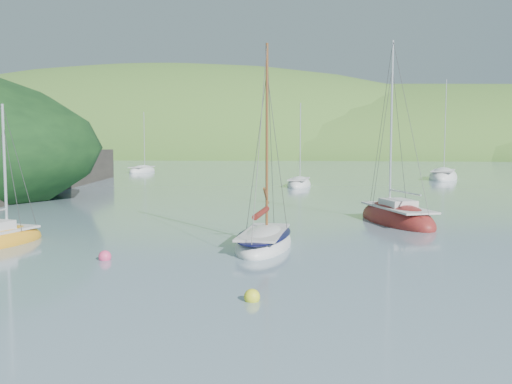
# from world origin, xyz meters

# --- Properties ---
(ground) EXTENTS (700.00, 700.00, 0.00)m
(ground) POSITION_xyz_m (0.00, 0.00, 0.00)
(ground) COLOR slate
(ground) RESTS_ON ground
(shoreline_hills) EXTENTS (690.00, 135.00, 56.00)m
(shoreline_hills) POSITION_xyz_m (-9.66, 172.42, 0.00)
(shoreline_hills) COLOR #336827
(shoreline_hills) RESTS_ON ground
(daysailer_white) EXTENTS (2.34, 6.14, 9.38)m
(daysailer_white) POSITION_xyz_m (-1.19, 7.86, 0.22)
(daysailer_white) COLOR silver
(daysailer_white) RESTS_ON ground
(sloop_red) EXTENTS (5.10, 7.86, 11.01)m
(sloop_red) POSITION_xyz_m (5.05, 16.17, 0.21)
(sloop_red) COLOR maroon
(sloop_red) RESTS_ON ground
(distant_sloop_a) EXTENTS (2.52, 6.48, 9.13)m
(distant_sloop_a) POSITION_xyz_m (-2.52, 41.06, 0.16)
(distant_sloop_a) COLOR silver
(distant_sloop_a) RESTS_ON ground
(distant_sloop_b) EXTENTS (5.11, 9.58, 12.98)m
(distant_sloop_b) POSITION_xyz_m (13.59, 54.58, 0.21)
(distant_sloop_b) COLOR silver
(distant_sloop_b) RESTS_ON ground
(distant_sloop_c) EXTENTS (3.06, 6.92, 9.58)m
(distant_sloop_c) POSITION_xyz_m (-27.41, 63.42, 0.17)
(distant_sloop_c) COLOR silver
(distant_sloop_c) RESTS_ON ground
(mooring_buoys) EXTENTS (22.72, 12.42, 0.51)m
(mooring_buoys) POSITION_xyz_m (3.43, 5.57, 0.12)
(mooring_buoys) COLOR yellow
(mooring_buoys) RESTS_ON ground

